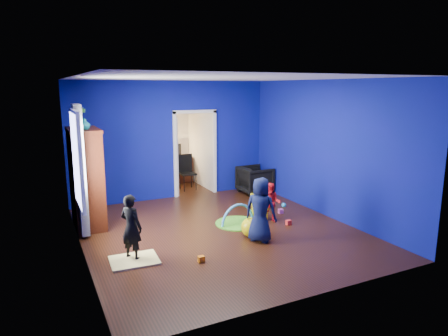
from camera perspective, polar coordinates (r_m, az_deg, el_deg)
name	(u,v)px	position (r m, az deg, el deg)	size (l,w,h in m)	color
floor	(220,231)	(7.82, -0.63, -9.04)	(5.00, 5.50, 0.01)	black
ceiling	(219,78)	(7.32, -0.69, 12.73)	(5.00, 5.50, 0.01)	white
wall_back	(172,140)	(9.96, -7.42, 3.94)	(5.00, 0.02, 2.90)	navy
wall_front	(313,192)	(5.14, 12.54, -3.34)	(5.00, 0.02, 2.90)	navy
wall_left	(78,169)	(6.78, -20.16, -0.20)	(0.02, 5.50, 2.90)	navy
wall_right	(325,149)	(8.78, 14.29, 2.67)	(0.02, 5.50, 2.90)	navy
alcove	(183,143)	(11.00, -5.88, 3.63)	(1.00, 1.75, 2.50)	silver
armchair	(255,180)	(10.50, 4.43, -1.68)	(0.76, 0.78, 0.71)	black
child_black	(131,227)	(6.62, -13.10, -8.24)	(0.39, 0.26, 1.08)	black
child_navy	(261,210)	(7.20, 5.24, -5.96)	(0.57, 0.37, 1.18)	#0F1939
toddler_red	(271,203)	(8.29, 6.75, -4.93)	(0.40, 0.31, 0.82)	red
vase	(84,124)	(7.86, -19.33, 5.95)	(0.21, 0.21, 0.22)	#0D546B
potted_plant	(81,118)	(8.37, -19.80, 6.80)	(0.22, 0.22, 0.39)	green
tv_armoire	(86,178)	(8.32, -19.08, -1.37)	(0.58, 1.14, 1.96)	#3B1809
crt_tv	(88,176)	(8.32, -18.83, -1.08)	(0.46, 0.70, 0.54)	silver
yellow_blanket	(134,260)	(6.72, -12.70, -12.73)	(0.75, 0.60, 0.03)	#F2E07A
hopper_ball	(251,227)	(7.51, 3.86, -8.45)	(0.36, 0.36, 0.36)	yellow
kid_chair	(260,208)	(8.42, 5.12, -5.77)	(0.28, 0.28, 0.50)	yellow
play_mat	(238,223)	(8.23, 1.97, -7.89)	(0.91, 0.91, 0.02)	green
toy_arch	(238,223)	(8.22, 1.97, -7.84)	(0.82, 0.82, 0.05)	#3F8CD8
window_left	(76,160)	(7.10, -20.39, 1.11)	(0.03, 0.95, 1.55)	white
curtain	(81,171)	(7.71, -19.80, -0.35)	(0.14, 0.42, 2.40)	slate
doorway	(195,155)	(10.22, -4.18, 1.93)	(1.16, 0.10, 2.10)	white
study_desk	(176,170)	(11.74, -6.86, -0.23)	(0.88, 0.44, 0.75)	#3D140A
desk_monitor	(174,150)	(11.75, -7.12, 2.63)	(0.40, 0.05, 0.32)	black
desk_lamp	(166,151)	(11.61, -8.33, 2.39)	(0.14, 0.14, 0.14)	#FFD88C
folding_chair	(188,173)	(10.84, -5.21, -0.71)	(0.40, 0.40, 0.92)	black
book_shelf	(173,113)	(11.63, -7.23, 7.84)	(0.88, 0.24, 0.04)	white
toy_0	(289,222)	(8.26, 9.21, -7.69)	(0.10, 0.08, 0.10)	red
toy_1	(284,205)	(9.41, 8.54, -5.23)	(0.11, 0.11, 0.11)	#2592D6
toy_2	(201,259)	(6.53, -3.27, -12.86)	(0.10, 0.08, 0.10)	orange
toy_3	(257,219)	(8.35, 4.78, -7.32)	(0.11, 0.11, 0.11)	green
toy_4	(281,211)	(8.95, 8.10, -6.14)	(0.10, 0.08, 0.10)	#DF53AC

